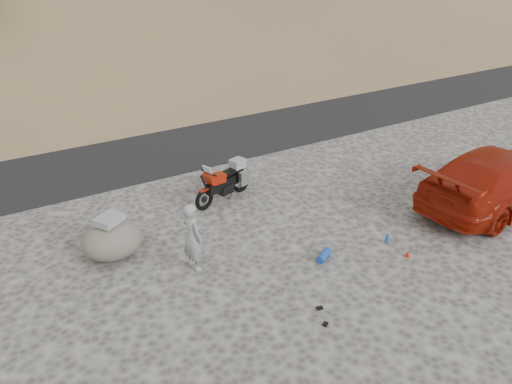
{
  "coord_description": "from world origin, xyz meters",
  "views": [
    {
      "loc": [
        -5.36,
        -8.42,
        6.91
      ],
      "look_at": [
        0.54,
        1.49,
        1.0
      ],
      "focal_mm": 35.0,
      "sensor_mm": 36.0,
      "label": 1
    }
  ],
  "objects_px": {
    "motorcycle": "(226,182)",
    "red_car": "(493,203)",
    "boulder": "(112,239)",
    "man": "(194,267)"
  },
  "relations": [
    {
      "from": "man",
      "to": "red_car",
      "type": "bearing_deg",
      "value": -111.03
    },
    {
      "from": "motorcycle",
      "to": "red_car",
      "type": "distance_m",
      "value": 7.82
    },
    {
      "from": "man",
      "to": "boulder",
      "type": "distance_m",
      "value": 2.1
    },
    {
      "from": "man",
      "to": "boulder",
      "type": "bearing_deg",
      "value": 35.29
    },
    {
      "from": "motorcycle",
      "to": "boulder",
      "type": "bearing_deg",
      "value": -179.77
    },
    {
      "from": "motorcycle",
      "to": "man",
      "type": "distance_m",
      "value": 3.53
    },
    {
      "from": "motorcycle",
      "to": "man",
      "type": "xyz_separation_m",
      "value": [
        -2.25,
        -2.66,
        -0.56
      ]
    },
    {
      "from": "red_car",
      "to": "motorcycle",
      "type": "bearing_deg",
      "value": 51.6
    },
    {
      "from": "motorcycle",
      "to": "red_car",
      "type": "height_order",
      "value": "motorcycle"
    },
    {
      "from": "red_car",
      "to": "boulder",
      "type": "relative_size",
      "value": 3.17
    }
  ]
}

